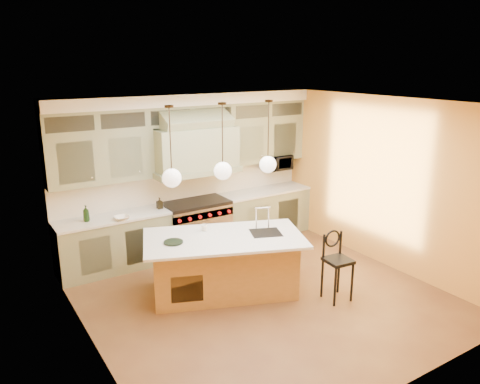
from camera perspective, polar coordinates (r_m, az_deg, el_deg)
floor at (r=7.28m, az=2.66°, el=-12.59°), size 5.00×5.00×0.00m
ceiling at (r=6.44m, az=2.99°, el=10.78°), size 5.00×5.00×0.00m
wall_back at (r=8.81m, az=-6.60°, el=2.47°), size 5.00×0.00×5.00m
wall_front at (r=5.03m, az=19.67°, el=-8.73°), size 5.00×0.00×5.00m
wall_left at (r=5.73m, az=-18.18°, el=-5.56°), size 0.00×5.00×5.00m
wall_right at (r=8.37m, az=16.96°, el=1.17°), size 0.00×5.00×5.00m
back_cabinetry at (r=8.58m, az=-5.81°, el=2.00°), size 5.00×0.77×2.90m
range at (r=8.77m, az=-5.38°, el=-4.12°), size 1.20×0.74×0.96m
kitchen_island at (r=7.22m, az=-1.95°, el=-8.68°), size 2.66×2.03×1.35m
counter_stool at (r=7.12m, az=11.72°, el=-8.33°), size 0.40×0.40×1.05m
microwave at (r=9.59m, az=4.61°, el=3.62°), size 0.54×0.37×0.30m
oil_bottle_a at (r=7.95m, az=-18.25°, el=-2.50°), size 0.12×0.12×0.27m
oil_bottle_b at (r=8.33m, az=-9.79°, el=-1.35°), size 0.09×0.10×0.20m
fruit_bowl at (r=7.90m, az=-14.20°, el=-3.09°), size 0.25×0.25×0.06m
cup at (r=7.25m, az=-4.37°, el=-4.36°), size 0.12×0.12×0.10m
pendant_left at (r=6.39m, az=-8.32°, el=1.95°), size 0.26×0.26×1.11m
pendant_center at (r=6.75m, az=-2.11°, el=2.84°), size 0.26×0.26×1.11m
pendant_right at (r=7.17m, az=3.42°, el=3.60°), size 0.26×0.26×1.11m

